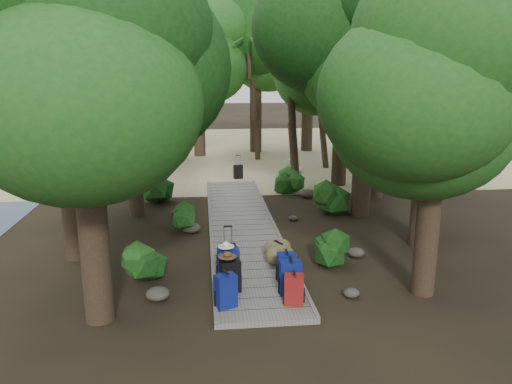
{
  "coord_description": "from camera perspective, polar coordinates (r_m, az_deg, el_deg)",
  "views": [
    {
      "loc": [
        -1.12,
        -13.38,
        4.68
      ],
      "look_at": [
        0.48,
        1.54,
        1.0
      ],
      "focal_mm": 35.0,
      "sensor_mm": 36.0,
      "label": 1
    }
  ],
  "objects": [
    {
      "name": "rock_left_b",
      "position": [
        12.8,
        -13.22,
        -7.51
      ],
      "size": [
        0.41,
        0.37,
        0.23
      ],
      "primitive_type": null,
      "color": "#4C473F",
      "rests_on": "ground"
    },
    {
      "name": "tree_left_a",
      "position": [
        9.29,
        -19.06,
        8.26
      ],
      "size": [
        4.69,
        4.69,
        7.81
      ],
      "primitive_type": null,
      "color": "black",
      "rests_on": "ground"
    },
    {
      "name": "tree_right_d",
      "position": [
        18.89,
        14.07,
        16.81
      ],
      "size": [
        6.34,
        6.34,
        11.62
      ],
      "primitive_type": null,
      "color": "black",
      "rests_on": "ground"
    },
    {
      "name": "kayak",
      "position": [
        24.16,
        -10.46,
        2.85
      ],
      "size": [
        1.68,
        3.56,
        0.35
      ],
      "primitive_type": "ellipsoid",
      "rotation": [
        0.0,
        0.0,
        -0.27
      ],
      "color": "red",
      "rests_on": "sand_beach"
    },
    {
      "name": "tree_right_f",
      "position": [
        23.56,
        12.33,
        14.95
      ],
      "size": [
        5.92,
        5.92,
        10.57
      ],
      "primitive_type": null,
      "color": "black",
      "rests_on": "ground"
    },
    {
      "name": "shrub_right_b",
      "position": [
        16.87,
        8.19,
        -0.43
      ],
      "size": [
        1.29,
        1.29,
        1.16
      ],
      "primitive_type": null,
      "color": "#164A17",
      "rests_on": "ground"
    },
    {
      "name": "boardwalk",
      "position": [
        15.15,
        -1.58,
        -3.98
      ],
      "size": [
        2.0,
        12.0,
        0.12
      ],
      "primitive_type": "cube",
      "color": "slate",
      "rests_on": "ground"
    },
    {
      "name": "tree_back_a",
      "position": [
        27.76,
        -6.66,
        13.36
      ],
      "size": [
        5.22,
        5.22,
        9.04
      ],
      "primitive_type": null,
      "color": "black",
      "rests_on": "ground"
    },
    {
      "name": "backpack_left_c",
      "position": [
        11.02,
        -3.18,
        -8.24
      ],
      "size": [
        0.48,
        0.36,
        0.86
      ],
      "primitive_type": null,
      "rotation": [
        0.0,
        0.0,
        0.05
      ],
      "color": "#0A0D79",
      "rests_on": "boardwalk"
    },
    {
      "name": "palm_right_b",
      "position": [
        24.56,
        8.1,
        11.87
      ],
      "size": [
        4.06,
        4.06,
        7.83
      ],
      "primitive_type": null,
      "color": "#163C10",
      "rests_on": "ground"
    },
    {
      "name": "shrub_left_c",
      "position": [
        18.3,
        -11.16,
        0.56
      ],
      "size": [
        1.28,
        1.28,
        1.15
      ],
      "primitive_type": null,
      "color": "#164A17",
      "rests_on": "ground"
    },
    {
      "name": "rock_right_a",
      "position": [
        10.94,
        10.85,
        -11.26
      ],
      "size": [
        0.35,
        0.31,
        0.19
      ],
      "primitive_type": null,
      "color": "#4C473F",
      "rests_on": "ground"
    },
    {
      "name": "ground",
      "position": [
        14.22,
        -1.26,
        -5.44
      ],
      "size": [
        120.0,
        120.0,
        0.0
      ],
      "primitive_type": "plane",
      "color": "#2D2316",
      "rests_on": "ground"
    },
    {
      "name": "backpack_left_d",
      "position": [
        12.1,
        -3.66,
        -7.14
      ],
      "size": [
        0.33,
        0.24,
        0.49
      ],
      "primitive_type": null,
      "rotation": [
        0.0,
        0.0,
        0.03
      ],
      "color": "#0A0D79",
      "rests_on": "boardwalk"
    },
    {
      "name": "shrub_left_b",
      "position": [
        14.79,
        -8.5,
        -3.04
      ],
      "size": [
        0.97,
        0.97,
        0.88
      ],
      "primitive_type": null,
      "color": "#164A17",
      "rests_on": "ground"
    },
    {
      "name": "backpack_right_c",
      "position": [
        11.2,
        3.49,
        -8.35
      ],
      "size": [
        0.41,
        0.3,
        0.69
      ],
      "primitive_type": null,
      "rotation": [
        0.0,
        0.0,
        -0.03
      ],
      "color": "#0A0D79",
      "rests_on": "boardwalk"
    },
    {
      "name": "sand_beach",
      "position": [
        29.77,
        -3.9,
        4.73
      ],
      "size": [
        40.0,
        22.0,
        0.02
      ],
      "primitive_type": "cube",
      "color": "#CAB388",
      "rests_on": "ground"
    },
    {
      "name": "tree_back_c",
      "position": [
        29.56,
        6.01,
        13.74
      ],
      "size": [
        5.22,
        5.22,
        9.39
      ],
      "primitive_type": null,
      "color": "black",
      "rests_on": "ground"
    },
    {
      "name": "palm_left_a",
      "position": [
        19.85,
        -16.0,
        9.61
      ],
      "size": [
        4.29,
        4.29,
        6.83
      ],
      "primitive_type": null,
      "color": "#163C10",
      "rests_on": "ground"
    },
    {
      "name": "shrub_right_a",
      "position": [
        12.45,
        8.73,
        -6.5
      ],
      "size": [
        0.89,
        0.89,
        0.8
      ],
      "primitive_type": null,
      "color": "#164A17",
      "rests_on": "ground"
    },
    {
      "name": "tree_left_c",
      "position": [
        16.34,
        -14.16,
        9.41
      ],
      "size": [
        4.08,
        4.08,
        7.1
      ],
      "primitive_type": null,
      "color": "black",
      "rests_on": "ground"
    },
    {
      "name": "sun_lounger",
      "position": [
        23.34,
        4.5,
        2.88
      ],
      "size": [
        1.02,
        1.71,
        0.53
      ],
      "primitive_type": null,
      "rotation": [
        0.0,
        0.0,
        -0.32
      ],
      "color": "silver",
      "rests_on": "sand_beach"
    },
    {
      "name": "rock_left_c",
      "position": [
        14.87,
        -7.38,
        -4.08
      ],
      "size": [
        0.54,
        0.49,
        0.3
      ],
      "primitive_type": null,
      "color": "#4C473F",
      "rests_on": "ground"
    },
    {
      "name": "backpack_right_a",
      "position": [
        10.13,
        4.36,
        -10.87
      ],
      "size": [
        0.43,
        0.34,
        0.69
      ],
      "primitive_type": null,
      "rotation": [
        0.0,
        0.0,
        -0.19
      ],
      "color": "maroon",
      "rests_on": "boardwalk"
    },
    {
      "name": "tree_right_b",
      "position": [
        13.8,
        19.84,
        13.81
      ],
      "size": [
        5.46,
        5.46,
        9.75
      ],
      "primitive_type": null,
      "color": "black",
      "rests_on": "ground"
    },
    {
      "name": "palm_right_c",
      "position": [
        26.63,
        0.63,
        10.46
      ],
      "size": [
        3.94,
        3.94,
        6.27
      ],
      "primitive_type": null,
      "color": "#163C10",
      "rests_on": "ground"
    },
    {
      "name": "tree_left_b",
      "position": [
        12.89,
        -21.19,
        9.7
      ],
      "size": [
        4.41,
        4.41,
        7.93
      ],
      "primitive_type": null,
      "color": "black",
      "rests_on": "ground"
    },
    {
      "name": "backpack_right_b",
      "position": [
        10.54,
        3.94,
        -9.53
      ],
      "size": [
        0.45,
        0.32,
        0.79
      ],
      "primitive_type": null,
      "rotation": [
        0.0,
        0.0,
        -0.03
      ],
      "color": "#0A0D79",
      "rests_on": "boardwalk"
    },
    {
      "name": "tree_back_d",
      "position": [
        28.75,
        -14.6,
        11.72
      ],
      "size": [
        4.63,
        4.63,
        7.72
      ],
      "primitive_type": null,
      "color": "black",
      "rests_on": "ground"
    },
    {
      "name": "rock_right_b",
      "position": [
        13.15,
        11.35,
        -6.79
      ],
      "size": [
        0.44,
        0.39,
        0.24
      ],
      "primitive_type": null,
      "color": "#4C473F",
      "rests_on": "ground"
    },
    {
      "name": "shrub_left_a",
      "position": [
        11.58,
        -12.83,
        -7.96
      ],
      "size": [
        1.02,
        1.02,
        0.92
      ],
      "primitive_type": null,
      "color": "#164A17",
      "rests_on": "ground"
    },
    {
      "name": "backpack_left_a",
      "position": [
        9.99,
        -3.48,
        -11.02
      ],
      "size": [
        0.48,
        0.42,
        0.75
      ],
      "primitive_type": null,
      "rotation": [
        0.0,
        0.0,
        0.42
      ],
      "color": "#0A0D79",
      "rests_on": "boardwalk"
    },
    {
      "name": "hat_brown",
      "position": [
        10.49,
        -3.3,
        -7.09
      ],
      "size": [
        0.39,
        0.39,
        0.12
      ],
      "primitive_type": null,
      "color": "#51351E",
      "rests_on": "backpack_left_b"
    },
    {
      "name": "backpack_right_d",
      "position": [
        11.55,
        3.87,
        -8.17
      ],
      "size": [
        0.37,
        0.3,
        0.5
      ],
      "primitive_type": null,
      "rotation": [
        0.0,
        0.0,
        -0.22
      ],
      "color": "#373818",
      "rests_on": "boardwalk"
    },
    {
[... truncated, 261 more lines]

